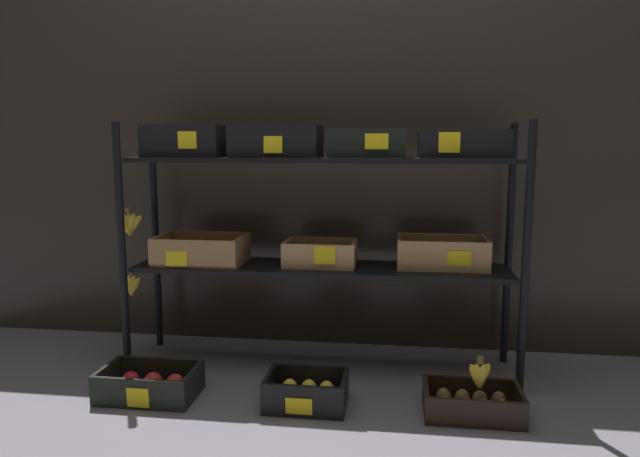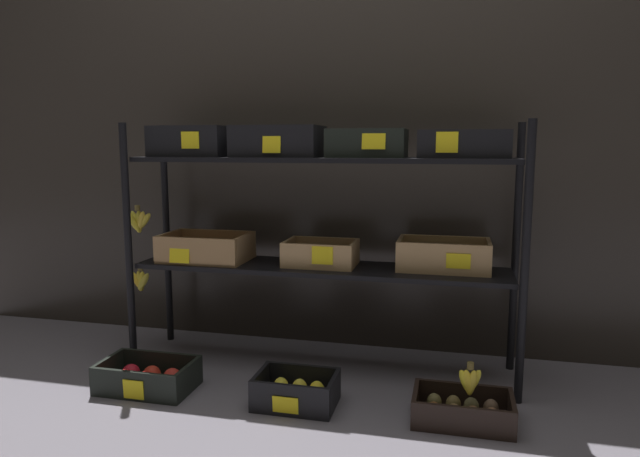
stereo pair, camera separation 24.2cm
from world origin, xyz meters
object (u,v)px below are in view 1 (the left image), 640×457
at_px(display_rack, 318,206).
at_px(banana_bunch_loose, 480,375).
at_px(crate_ground_apple_red, 150,385).
at_px(crate_ground_kiwi, 472,404).
at_px(crate_ground_lemon, 307,393).

height_order(display_rack, banana_bunch_loose, display_rack).
bearing_deg(crate_ground_apple_red, crate_ground_kiwi, 0.60).
height_order(crate_ground_apple_red, crate_ground_lemon, crate_ground_lemon).
bearing_deg(display_rack, banana_bunch_loose, -31.55).
bearing_deg(crate_ground_lemon, crate_ground_kiwi, 0.94).
xyz_separation_m(display_rack, crate_ground_kiwi, (0.62, -0.39, -0.67)).
distance_m(crate_ground_apple_red, crate_ground_kiwi, 1.22).
height_order(crate_ground_kiwi, banana_bunch_loose, banana_bunch_loose).
distance_m(crate_ground_apple_red, banana_bunch_loose, 1.25).
relative_size(crate_ground_kiwi, banana_bunch_loose, 2.89).
bearing_deg(crate_ground_kiwi, banana_bunch_loose, -9.54).
relative_size(display_rack, banana_bunch_loose, 14.51).
bearing_deg(display_rack, crate_ground_lemon, -88.07).
bearing_deg(banana_bunch_loose, display_rack, 148.45).
relative_size(crate_ground_apple_red, banana_bunch_loose, 3.07).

